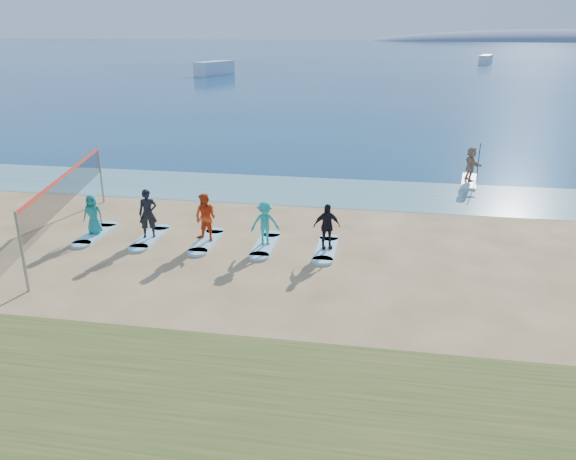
% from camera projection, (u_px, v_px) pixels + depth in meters
% --- Properties ---
extents(ground, '(600.00, 600.00, 0.00)m').
position_uv_depth(ground, '(234.00, 283.00, 17.24)').
color(ground, tan).
rests_on(ground, ground).
extents(shallow_water, '(600.00, 600.00, 0.00)m').
position_uv_depth(shallow_water, '(291.00, 190.00, 26.96)').
color(shallow_water, teal).
rests_on(shallow_water, ground).
extents(ocean, '(600.00, 600.00, 0.00)m').
position_uv_depth(ocean, '(375.00, 52.00, 165.33)').
color(ocean, navy).
rests_on(ocean, ground).
extents(island_ridge, '(220.00, 56.00, 18.00)m').
position_uv_depth(island_ridge, '(575.00, 41.00, 279.67)').
color(island_ridge, slate).
rests_on(island_ridge, ground).
extents(volleyball_net, '(2.15, 8.85, 2.50)m').
position_uv_depth(volleyball_net, '(67.00, 188.00, 20.29)').
color(volleyball_net, gray).
rests_on(volleyball_net, ground).
extents(paddleboard, '(1.13, 3.07, 0.12)m').
position_uv_depth(paddleboard, '(469.00, 181.00, 28.28)').
color(paddleboard, silver).
rests_on(paddleboard, ground).
extents(paddleboarder, '(0.91, 1.64, 1.68)m').
position_uv_depth(paddleboarder, '(471.00, 164.00, 27.97)').
color(paddleboarder, tan).
rests_on(paddleboarder, paddleboard).
extents(boat_offshore_a, '(5.01, 7.88, 2.12)m').
position_uv_depth(boat_offshore_a, '(215.00, 75.00, 89.58)').
color(boat_offshore_a, silver).
rests_on(boat_offshore_a, ground).
extents(boat_offshore_b, '(3.67, 7.04, 1.82)m').
position_uv_depth(boat_offshore_b, '(485.00, 64.00, 114.74)').
color(boat_offshore_b, silver).
rests_on(boat_offshore_b, ground).
extents(surfboard_0, '(0.70, 2.20, 0.09)m').
position_uv_depth(surfboard_0, '(95.00, 234.00, 21.15)').
color(surfboard_0, '#9FE5F7').
rests_on(surfboard_0, ground).
extents(student_0, '(0.76, 0.52, 1.50)m').
position_uv_depth(student_0, '(93.00, 214.00, 20.88)').
color(student_0, teal).
rests_on(student_0, surfboard_0).
extents(surfboard_1, '(0.70, 2.20, 0.09)m').
position_uv_depth(surfboard_1, '(150.00, 238.00, 20.80)').
color(surfboard_1, '#9FE5F7').
rests_on(surfboard_1, ground).
extents(student_1, '(0.77, 0.64, 1.80)m').
position_uv_depth(student_1, '(148.00, 213.00, 20.48)').
color(student_1, black).
rests_on(student_1, surfboard_1).
extents(surfboard_2, '(0.70, 2.20, 0.09)m').
position_uv_depth(surfboard_2, '(207.00, 241.00, 20.45)').
color(surfboard_2, '#9FE5F7').
rests_on(surfboard_2, ground).
extents(student_2, '(1.01, 0.89, 1.74)m').
position_uv_depth(student_2, '(205.00, 218.00, 20.14)').
color(student_2, '#CE4015').
rests_on(student_2, surfboard_2).
extents(surfboard_3, '(0.70, 2.20, 0.09)m').
position_uv_depth(surfboard_3, '(265.00, 245.00, 20.10)').
color(surfboard_3, '#9FE5F7').
rests_on(surfboard_3, ground).
extents(student_3, '(1.15, 0.88, 1.58)m').
position_uv_depth(student_3, '(265.00, 223.00, 19.81)').
color(student_3, teal).
rests_on(student_3, surfboard_3).
extents(surfboard_4, '(0.70, 2.20, 0.09)m').
position_uv_depth(surfboard_4, '(326.00, 249.00, 19.75)').
color(surfboard_4, '#9FE5F7').
rests_on(surfboard_4, ground).
extents(student_4, '(1.02, 0.67, 1.61)m').
position_uv_depth(student_4, '(327.00, 226.00, 19.46)').
color(student_4, black).
rests_on(student_4, surfboard_4).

